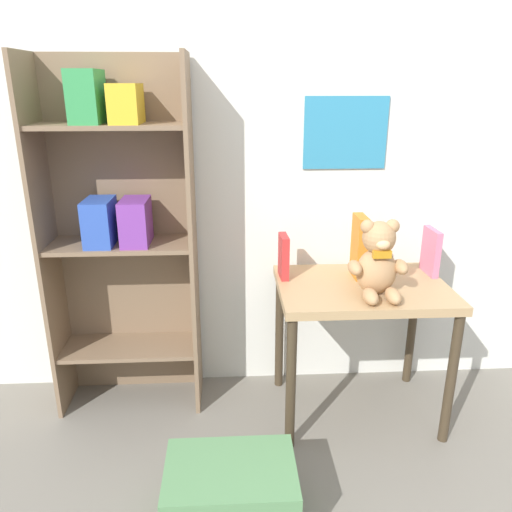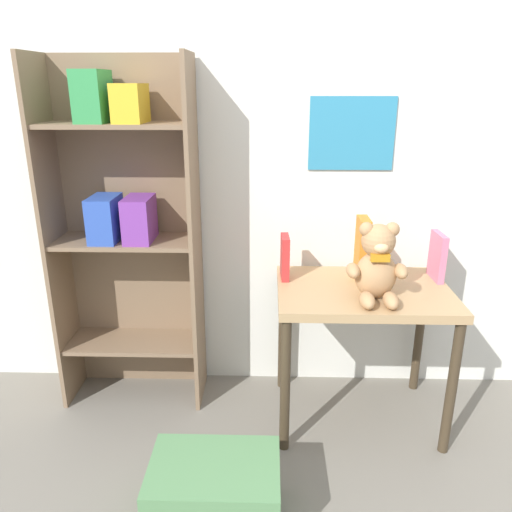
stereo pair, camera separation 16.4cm
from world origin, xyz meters
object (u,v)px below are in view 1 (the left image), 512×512
at_px(display_table, 361,304).
at_px(storage_bin, 231,495).
at_px(teddy_bear, 378,262).
at_px(book_standing_red, 284,256).
at_px(bookshelf_side, 120,221).
at_px(book_standing_orange, 359,247).
at_px(book_standing_pink, 431,252).

height_order(display_table, storage_bin, display_table).
bearing_deg(teddy_bear, book_standing_red, 148.45).
relative_size(bookshelf_side, book_standing_orange, 5.67).
xyz_separation_m(bookshelf_side, book_standing_orange, (1.01, -0.08, -0.10)).
bearing_deg(book_standing_red, teddy_bear, -34.15).
bearing_deg(teddy_bear, book_standing_orange, 96.15).
xyz_separation_m(bookshelf_side, display_table, (1.01, -0.18, -0.33)).
distance_m(teddy_bear, book_standing_orange, 0.20).
bearing_deg(book_standing_pink, storage_bin, -143.94).
xyz_separation_m(book_standing_red, book_standing_pink, (0.64, 0.01, 0.01)).
xyz_separation_m(display_table, book_standing_red, (-0.32, 0.11, 0.18)).
height_order(bookshelf_side, teddy_bear, bookshelf_side).
height_order(bookshelf_side, book_standing_red, bookshelf_side).
bearing_deg(storage_bin, book_standing_pink, 38.40).
relative_size(bookshelf_side, book_standing_red, 8.16).
relative_size(display_table, storage_bin, 1.64).
relative_size(display_table, book_standing_pink, 3.50).
bearing_deg(storage_bin, teddy_bear, 39.60).
height_order(bookshelf_side, display_table, bookshelf_side).
bearing_deg(storage_bin, display_table, 46.27).
relative_size(display_table, teddy_bear, 2.31).
relative_size(teddy_bear, book_standing_orange, 1.13).
relative_size(book_standing_red, book_standing_pink, 0.93).
bearing_deg(bookshelf_side, storage_bin, -59.63).
bearing_deg(book_standing_pink, book_standing_orange, -179.28).
bearing_deg(teddy_bear, display_table, 101.63).
xyz_separation_m(bookshelf_side, book_standing_red, (0.69, -0.07, -0.15)).
distance_m(teddy_bear, storage_bin, 0.99).
relative_size(book_standing_pink, storage_bin, 0.47).
xyz_separation_m(display_table, storage_bin, (-0.56, -0.59, -0.41)).
xyz_separation_m(book_standing_pink, storage_bin, (-0.88, -0.70, -0.60)).
distance_m(book_standing_orange, storage_bin, 1.09).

